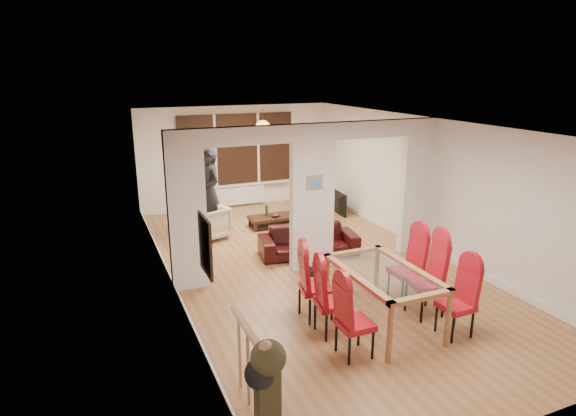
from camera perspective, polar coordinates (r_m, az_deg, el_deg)
floor at (r=8.86m, az=2.76°, el=-6.95°), size 5.00×9.00×0.01m
room_walls at (r=8.44m, az=2.88°, el=1.20°), size 5.00×9.00×2.60m
divider_wall at (r=8.44m, az=2.88°, el=1.20°), size 5.00×0.18×2.60m
bay_window_blinds at (r=12.46m, az=-6.08°, el=6.93°), size 3.00×0.08×1.80m
radiator at (r=12.67m, az=-5.87°, el=1.54°), size 1.40×0.08×0.50m
pendant_light at (r=11.39m, az=-3.00°, el=9.44°), size 0.36×0.36×0.36m
stair_newel at (r=5.23m, az=-4.58°, el=-17.87°), size 0.40×1.20×1.10m
wall_poster at (r=5.39m, az=-9.78°, el=-4.41°), size 0.04×0.52×0.67m
pillar_photo at (r=8.28m, az=3.21°, el=3.05°), size 0.30×0.03×0.25m
dining_table at (r=6.94m, az=11.13°, el=-10.34°), size 0.98×1.75×0.82m
dining_chair_la at (r=6.14m, az=7.97°, el=-12.79°), size 0.42×0.42×1.03m
dining_chair_lb at (r=6.58m, az=5.26°, el=-10.58°), size 0.48×0.48×1.04m
dining_chair_lc at (r=6.95m, az=3.33°, el=-8.86°), size 0.51×0.51×1.07m
dining_chair_ra at (r=6.89m, az=19.30°, el=-10.29°), size 0.43×0.43×1.02m
dining_chair_rb at (r=7.28m, az=16.05°, el=-7.99°), size 0.53×0.53×1.14m
dining_chair_rc at (r=7.65m, az=13.84°, el=-6.82°), size 0.44×0.44×1.09m
sofa at (r=9.33m, az=2.46°, el=-3.91°), size 1.99×1.04×0.55m
armchair at (r=10.31m, az=-9.57°, el=-1.72°), size 0.97×0.98×0.70m
person at (r=10.43m, az=-9.31°, el=1.91°), size 0.79×0.62×1.90m
television at (r=12.05m, az=5.45°, el=0.71°), size 0.99×0.22×0.57m
coffee_table at (r=11.02m, az=-1.77°, el=-1.56°), size 1.13×0.62×0.25m
bottle at (r=10.95m, az=-2.56°, el=-0.25°), size 0.07×0.07×0.27m
bowl at (r=10.91m, az=-1.48°, el=-0.92°), size 0.20×0.20×0.05m
shoes at (r=8.56m, az=3.09°, el=-7.45°), size 0.23×0.25×0.10m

